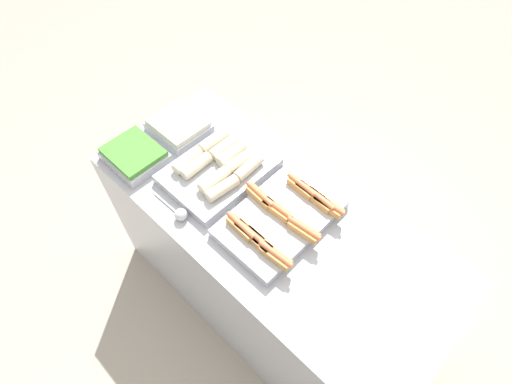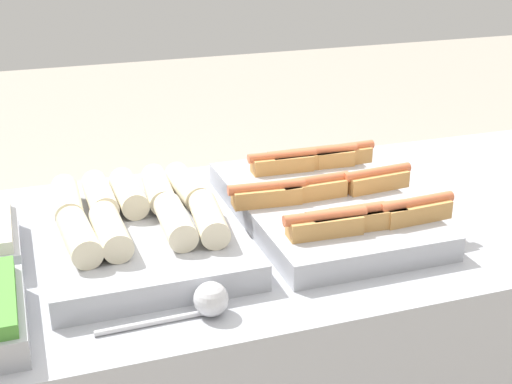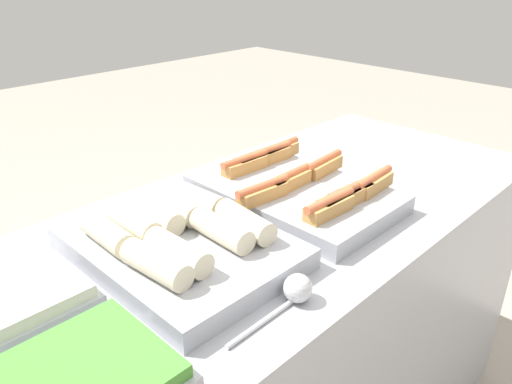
{
  "view_description": "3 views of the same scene",
  "coord_description": "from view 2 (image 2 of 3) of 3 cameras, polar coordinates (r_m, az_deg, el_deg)",
  "views": [
    {
      "loc": [
        0.65,
        -0.76,
        2.45
      ],
      "look_at": [
        -0.09,
        0.0,
        1.02
      ],
      "focal_mm": 28.0,
      "sensor_mm": 36.0,
      "label": 1
    },
    {
      "loc": [
        -0.53,
        -1.27,
        1.58
      ],
      "look_at": [
        -0.09,
        0.0,
        1.02
      ],
      "focal_mm": 50.0,
      "sensor_mm": 36.0,
      "label": 2
    },
    {
      "loc": [
        -0.9,
        -0.8,
        1.56
      ],
      "look_at": [
        -0.09,
        0.0,
        1.02
      ],
      "focal_mm": 35.0,
      "sensor_mm": 36.0,
      "label": 3
    }
  ],
  "objects": [
    {
      "name": "tray_hotdogs",
      "position": [
        1.53,
        5.47,
        -0.74
      ],
      "size": [
        0.42,
        0.54,
        0.1
      ],
      "color": "#A8AAB2",
      "rests_on": "counter"
    },
    {
      "name": "serving_spoon_near",
      "position": [
        1.18,
        -4.02,
        -8.7
      ],
      "size": [
        0.22,
        0.06,
        0.06
      ],
      "color": "silver",
      "rests_on": "counter"
    },
    {
      "name": "tray_wraps",
      "position": [
        1.42,
        -9.47,
        -2.63
      ],
      "size": [
        0.37,
        0.51,
        0.11
      ],
      "color": "#A8AAB2",
      "rests_on": "counter"
    }
  ]
}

